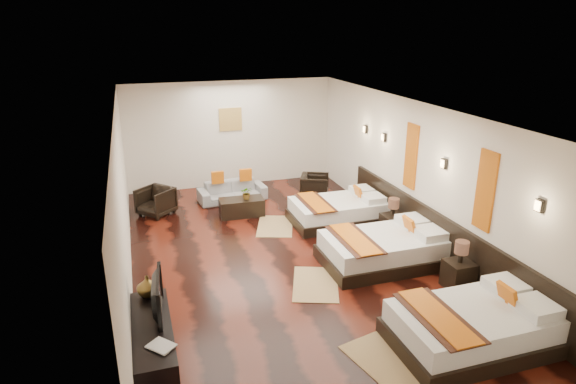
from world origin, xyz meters
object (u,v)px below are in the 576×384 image
object	(u,v)px
coffee_table	(242,207)
figurine	(147,286)
bed_near	(474,326)
book	(154,352)
bed_far	(339,210)
table_plant	(247,193)
bed_mid	(384,249)
nightstand_a	(459,272)
nightstand_b	(392,223)
tv	(152,296)
sofa	(232,191)
tv_console	(153,343)
armchair_right	(315,187)
armchair_left	(156,201)

from	to	relation	value
coffee_table	figurine	bearing A→B (deg)	-119.54
bed_near	book	bearing A→B (deg)	174.68
bed_far	table_plant	world-z (taller)	bed_far
bed_mid	bed_far	world-z (taller)	bed_mid
nightstand_a	nightstand_b	world-z (taller)	nightstand_a
nightstand_b	tv	xyz separation A→B (m)	(-4.89, -2.34, 0.52)
bed_near	coffee_table	world-z (taller)	bed_near
bed_mid	bed_far	bearing A→B (deg)	90.05
bed_mid	tv	world-z (taller)	tv
nightstand_b	tv	world-z (taller)	tv
sofa	figurine	bearing A→B (deg)	-119.51
bed_near	tv_console	xyz separation A→B (m)	(-4.20, 0.97, -0.01)
nightstand_a	coffee_table	bearing A→B (deg)	122.30
armchair_right	bed_mid	bearing A→B (deg)	-155.37
nightstand_b	armchair_right	xyz separation A→B (m)	(-0.71, 2.64, 0.02)
bed_far	book	world-z (taller)	bed_far
armchair_left	table_plant	world-z (taller)	table_plant
sofa	coffee_table	bearing A→B (deg)	-95.41
sofa	tv_console	bearing A→B (deg)	-116.64
bed_far	armchair_left	size ratio (longest dim) A/B	2.88
bed_mid	tv_console	size ratio (longest dim) A/B	1.23
bed_far	tv	bearing A→B (deg)	-140.79
bed_mid	figurine	size ratio (longest dim) A/B	7.05
figurine	sofa	size ratio (longest dim) A/B	0.19
nightstand_b	figurine	world-z (taller)	figurine
bed_far	book	distance (m)	5.96
nightstand_b	book	xyz separation A→B (m)	(-4.95, -3.18, 0.27)
coffee_table	book	bearing A→B (deg)	-112.95
table_plant	nightstand_a	bearing A→B (deg)	-58.62
bed_near	table_plant	world-z (taller)	bed_near
nightstand_b	tv_console	xyz separation A→B (m)	(-4.95, -2.61, -0.02)
bed_far	figurine	distance (m)	5.12
tv	table_plant	size ratio (longest dim) A/B	3.08
table_plant	book	bearing A→B (deg)	-114.22
bed_mid	nightstand_a	bearing A→B (deg)	-57.78
nightstand_a	figurine	size ratio (longest dim) A/B	2.70
armchair_left	bed_near	bearing A→B (deg)	-10.92
bed_mid	armchair_left	distance (m)	5.37
bed_mid	coffee_table	xyz separation A→B (m)	(-1.97, 3.11, -0.09)
armchair_left	coffee_table	bearing A→B (deg)	28.76
bed_mid	sofa	bearing A→B (deg)	115.32
armchair_right	book	bearing A→B (deg)	169.13
tv_console	table_plant	xyz separation A→B (m)	(2.35, 4.65, 0.27)
bed_near	bed_mid	size ratio (longest dim) A/B	0.99
bed_far	coffee_table	xyz separation A→B (m)	(-1.97, 1.04, -0.07)
bed_near	coffee_table	bearing A→B (deg)	109.20
armchair_left	figurine	bearing A→B (deg)	-46.79
sofa	tv	bearing A→B (deg)	-117.14
armchair_right	armchair_left	bearing A→B (deg)	113.88
bed_near	coffee_table	xyz separation A→B (m)	(-1.97, 5.65, -0.09)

